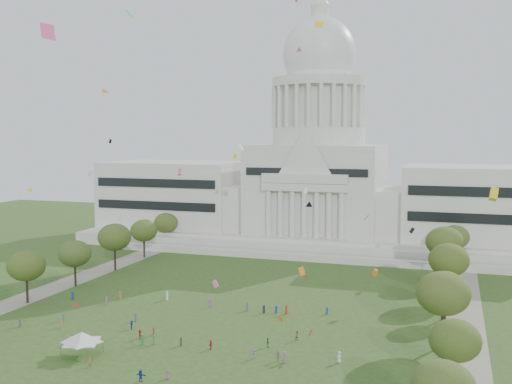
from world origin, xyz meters
name	(u,v)px	position (x,y,z in m)	size (l,w,h in m)	color
ground	(174,352)	(0.00, 0.00, 0.00)	(400.00, 400.00, 0.00)	#2E4B1E
capitol	(318,180)	(0.00, 113.59, 22.30)	(160.00, 64.50, 91.30)	silver
path_left	(53,288)	(-48.00, 30.00, 0.02)	(8.00, 160.00, 0.04)	gray
path_right	(464,327)	(48.00, 30.00, 0.02)	(8.00, 160.00, 0.04)	gray
row_tree_r_1	(455,341)	(46.22, -1.75, 7.66)	(7.58, 7.58, 10.78)	black
row_tree_l_2	(26,266)	(-45.04, 17.30, 8.51)	(8.42, 8.42, 11.97)	black
row_tree_r_2	(443,293)	(44.17, 17.44, 9.66)	(9.55, 9.55, 13.58)	black
row_tree_l_3	(75,254)	(-44.09, 33.92, 8.21)	(8.12, 8.12, 11.55)	black
row_tree_r_3	(446,285)	(44.40, 34.48, 7.08)	(7.01, 7.01, 9.98)	black
row_tree_l_4	(115,237)	(-44.08, 52.42, 9.39)	(9.29, 9.29, 13.21)	black
row_tree_r_4	(449,260)	(44.76, 50.04, 9.29)	(9.19, 9.19, 13.06)	black
row_tree_l_5	(144,231)	(-45.22, 71.01, 8.42)	(8.33, 8.33, 11.85)	black
row_tree_r_5	(445,242)	(43.49, 70.19, 9.93)	(9.82, 9.82, 13.96)	black
row_tree_l_6	(166,223)	(-46.87, 89.14, 8.27)	(8.19, 8.19, 11.64)	black
row_tree_r_6	(455,237)	(45.96, 88.13, 8.51)	(8.42, 8.42, 11.97)	black
event_tent	(82,337)	(-14.17, -6.58, 3.27)	(9.74, 9.74, 4.22)	#4C4C4C
person_0	(339,357)	(28.19, 4.09, 0.95)	(0.93, 0.60, 1.89)	silver
person_2	(297,335)	(18.88, 12.38, 0.93)	(0.90, 0.56, 1.86)	olive
person_3	(254,354)	(14.20, 1.26, 0.85)	(1.10, 0.57, 1.71)	#994C8C
person_4	(211,345)	(5.60, 3.04, 0.85)	(1.00, 0.54, 1.70)	#B21E1E
person_5	(140,334)	(-8.99, 4.02, 0.88)	(1.63, 0.65, 1.76)	#B21E1E
person_6	(168,374)	(4.27, -11.00, 0.74)	(0.73, 0.47, 1.49)	#994C8C
person_7	(90,362)	(-9.90, -10.66, 0.81)	(0.59, 0.43, 1.61)	olive
person_8	(132,325)	(-13.35, 8.56, 0.83)	(0.81, 0.50, 1.67)	navy
person_9	(278,356)	(18.41, 1.49, 0.88)	(1.14, 0.59, 1.76)	#4C4C51
person_10	(268,343)	(14.80, 7.21, 0.86)	(1.01, 0.55, 1.72)	#33723F
person_11	(141,376)	(0.81, -13.19, 0.92)	(1.71, 0.68, 1.84)	navy
distant_crowd	(158,314)	(-11.85, 16.34, 0.88)	(61.57, 35.72, 1.95)	#B21E1E
kite_swarm	(214,179)	(4.54, 7.49, 29.70)	(96.89, 106.74, 61.01)	white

